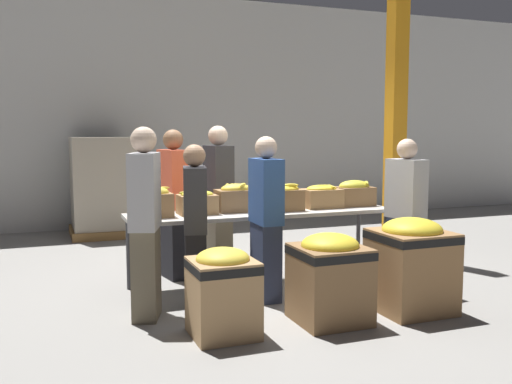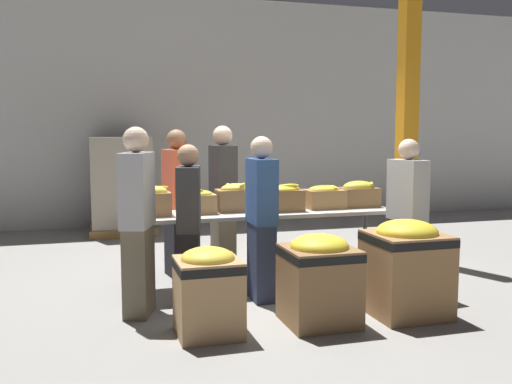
{
  "view_description": "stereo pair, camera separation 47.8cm",
  "coord_description": "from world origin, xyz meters",
  "px_view_note": "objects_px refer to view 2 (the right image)",
  "views": [
    {
      "loc": [
        -2.22,
        -5.64,
        1.65
      ],
      "look_at": [
        -0.07,
        -0.02,
        1.01
      ],
      "focal_mm": 40.0,
      "sensor_mm": 36.0,
      "label": 1
    },
    {
      "loc": [
        -1.77,
        -5.79,
        1.65
      ],
      "look_at": [
        -0.07,
        -0.02,
        1.01
      ],
      "focal_mm": 40.0,
      "sensor_mm": 36.0,
      "label": 2
    }
  ],
  "objects_px": {
    "sorting_table": "(262,216)",
    "volunteer_2": "(177,204)",
    "banana_box_3": "(283,198)",
    "volunteer_4": "(189,227)",
    "donation_bin_1": "(319,276)",
    "banana_box_5": "(359,194)",
    "donation_bin_0": "(208,288)",
    "donation_bin_2": "(406,265)",
    "banana_box_1": "(196,201)",
    "banana_box_0": "(149,201)",
    "volunteer_3": "(407,217)",
    "banana_box_4": "(324,197)",
    "volunteer_1": "(138,223)",
    "banana_box_2": "(236,197)",
    "volunteer_0": "(223,199)",
    "support_pillar": "(408,104)",
    "volunteer_5": "(261,220)",
    "pallet_stack_0": "(121,186)"
  },
  "relations": [
    {
      "from": "banana_box_4",
      "to": "donation_bin_2",
      "type": "height_order",
      "value": "banana_box_4"
    },
    {
      "from": "banana_box_3",
      "to": "donation_bin_1",
      "type": "height_order",
      "value": "banana_box_3"
    },
    {
      "from": "banana_box_0",
      "to": "volunteer_2",
      "type": "height_order",
      "value": "volunteer_2"
    },
    {
      "from": "banana_box_0",
      "to": "pallet_stack_0",
      "type": "relative_size",
      "value": 0.27
    },
    {
      "from": "volunteer_1",
      "to": "volunteer_5",
      "type": "height_order",
      "value": "volunteer_1"
    },
    {
      "from": "banana_box_0",
      "to": "banana_box_5",
      "type": "xyz_separation_m",
      "value": [
        2.36,
        0.06,
        -0.01
      ]
    },
    {
      "from": "sorting_table",
      "to": "volunteer_2",
      "type": "xyz_separation_m",
      "value": [
        -0.82,
        0.59,
        0.09
      ]
    },
    {
      "from": "banana_box_2",
      "to": "donation_bin_2",
      "type": "xyz_separation_m",
      "value": [
        1.2,
        -1.43,
        -0.49
      ]
    },
    {
      "from": "banana_box_1",
      "to": "donation_bin_2",
      "type": "distance_m",
      "value": 2.21
    },
    {
      "from": "volunteer_0",
      "to": "volunteer_5",
      "type": "relative_size",
      "value": 1.07
    },
    {
      "from": "sorting_table",
      "to": "donation_bin_0",
      "type": "relative_size",
      "value": 3.97
    },
    {
      "from": "banana_box_0",
      "to": "volunteer_0",
      "type": "bearing_deg",
      "value": 38.6
    },
    {
      "from": "banana_box_1",
      "to": "volunteer_4",
      "type": "distance_m",
      "value": 0.65
    },
    {
      "from": "volunteer_1",
      "to": "banana_box_5",
      "type": "bearing_deg",
      "value": -54.91
    },
    {
      "from": "sorting_table",
      "to": "volunteer_4",
      "type": "distance_m",
      "value": 1.06
    },
    {
      "from": "banana_box_5",
      "to": "volunteer_2",
      "type": "xyz_separation_m",
      "value": [
        -1.99,
        0.54,
        -0.11
      ]
    },
    {
      "from": "sorting_table",
      "to": "volunteer_4",
      "type": "height_order",
      "value": "volunteer_4"
    },
    {
      "from": "banana_box_4",
      "to": "volunteer_1",
      "type": "bearing_deg",
      "value": -161.29
    },
    {
      "from": "volunteer_1",
      "to": "banana_box_3",
      "type": "bearing_deg",
      "value": -49.14
    },
    {
      "from": "volunteer_3",
      "to": "support_pillar",
      "type": "height_order",
      "value": "support_pillar"
    },
    {
      "from": "banana_box_0",
      "to": "pallet_stack_0",
      "type": "distance_m",
      "value": 3.63
    },
    {
      "from": "banana_box_5",
      "to": "volunteer_0",
      "type": "distance_m",
      "value": 1.58
    },
    {
      "from": "banana_box_5",
      "to": "volunteer_1",
      "type": "relative_size",
      "value": 0.25
    },
    {
      "from": "banana_box_2",
      "to": "volunteer_1",
      "type": "distance_m",
      "value": 1.34
    },
    {
      "from": "banana_box_2",
      "to": "volunteer_1",
      "type": "height_order",
      "value": "volunteer_1"
    },
    {
      "from": "sorting_table",
      "to": "banana_box_0",
      "type": "relative_size",
      "value": 6.82
    },
    {
      "from": "banana_box_3",
      "to": "donation_bin_2",
      "type": "relative_size",
      "value": 0.48
    },
    {
      "from": "banana_box_2",
      "to": "donation_bin_1",
      "type": "relative_size",
      "value": 0.54
    },
    {
      "from": "sorting_table",
      "to": "banana_box_1",
      "type": "relative_size",
      "value": 7.44
    },
    {
      "from": "banana_box_0",
      "to": "volunteer_5",
      "type": "xyz_separation_m",
      "value": [
        1.02,
        -0.54,
        -0.16
      ]
    },
    {
      "from": "donation_bin_0",
      "to": "banana_box_0",
      "type": "bearing_deg",
      "value": 103.49
    },
    {
      "from": "volunteer_1",
      "to": "banana_box_2",
      "type": "bearing_deg",
      "value": -36.53
    },
    {
      "from": "banana_box_3",
      "to": "volunteer_4",
      "type": "distance_m",
      "value": 1.24
    },
    {
      "from": "volunteer_5",
      "to": "pallet_stack_0",
      "type": "height_order",
      "value": "volunteer_5"
    },
    {
      "from": "banana_box_4",
      "to": "donation_bin_2",
      "type": "distance_m",
      "value": 1.48
    },
    {
      "from": "banana_box_5",
      "to": "pallet_stack_0",
      "type": "xyz_separation_m",
      "value": [
        -2.45,
        3.56,
        -0.18
      ]
    },
    {
      "from": "volunteer_2",
      "to": "volunteer_4",
      "type": "height_order",
      "value": "volunteer_2"
    },
    {
      "from": "banana_box_1",
      "to": "sorting_table",
      "type": "bearing_deg",
      "value": -2.16
    },
    {
      "from": "sorting_table",
      "to": "volunteer_0",
      "type": "bearing_deg",
      "value": 109.81
    },
    {
      "from": "donation_bin_2",
      "to": "donation_bin_1",
      "type": "bearing_deg",
      "value": 180.0
    },
    {
      "from": "banana_box_2",
      "to": "banana_box_5",
      "type": "bearing_deg",
      "value": -0.92
    },
    {
      "from": "volunteer_0",
      "to": "volunteer_2",
      "type": "relative_size",
      "value": 1.03
    },
    {
      "from": "banana_box_3",
      "to": "volunteer_2",
      "type": "xyz_separation_m",
      "value": [
        -1.04,
        0.64,
        -0.11
      ]
    },
    {
      "from": "banana_box_1",
      "to": "volunteer_3",
      "type": "height_order",
      "value": "volunteer_3"
    },
    {
      "from": "banana_box_5",
      "to": "donation_bin_0",
      "type": "distance_m",
      "value": 2.54
    },
    {
      "from": "volunteer_3",
      "to": "volunteer_4",
      "type": "bearing_deg",
      "value": 78.97
    },
    {
      "from": "banana_box_5",
      "to": "banana_box_0",
      "type": "bearing_deg",
      "value": -178.45
    },
    {
      "from": "sorting_table",
      "to": "donation_bin_1",
      "type": "bearing_deg",
      "value": -85.97
    },
    {
      "from": "banana_box_3",
      "to": "support_pillar",
      "type": "bearing_deg",
      "value": 21.07
    },
    {
      "from": "banana_box_2",
      "to": "banana_box_4",
      "type": "xyz_separation_m",
      "value": [
        1.0,
        -0.05,
        -0.02
      ]
    }
  ]
}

